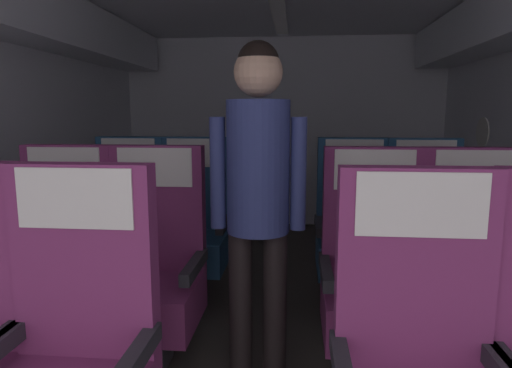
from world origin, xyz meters
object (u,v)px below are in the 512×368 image
(seat_b_right_window, at_px, (373,281))
(seat_c_right_aisle, at_px, (425,236))
(seat_b_left_aisle, at_px, (153,273))
(seat_c_left_window, at_px, (127,229))
(seat_a_left_aisle, at_px, (71,367))
(flight_attendant, at_px, (258,182))
(seat_c_left_aisle, at_px, (193,230))
(seat_c_right_window, at_px, (353,234))
(seat_b_right_aisle, at_px, (475,284))
(seat_b_left_window, at_px, (62,270))

(seat_b_right_window, xyz_separation_m, seat_c_right_aisle, (0.48, 0.85, 0.00))
(seat_b_left_aisle, height_order, seat_c_left_window, same)
(seat_a_left_aisle, xyz_separation_m, flight_attendant, (0.54, 0.68, 0.51))
(seat_a_left_aisle, distance_m, flight_attendant, 1.01)
(seat_c_left_aisle, bearing_deg, seat_c_right_window, 0.32)
(seat_b_right_aisle, bearing_deg, seat_c_right_window, 118.99)
(seat_b_left_aisle, relative_size, flight_attendant, 0.70)
(seat_b_left_window, height_order, seat_c_left_aisle, same)
(seat_c_left_window, bearing_deg, seat_a_left_aisle, -74.09)
(seat_a_left_aisle, relative_size, seat_b_left_aisle, 1.00)
(seat_c_right_window, height_order, flight_attendant, flight_attendant)
(seat_b_right_window, height_order, seat_c_left_aisle, same)
(seat_a_left_aisle, bearing_deg, seat_b_left_aisle, 90.88)
(seat_b_left_window, bearing_deg, seat_b_right_window, -0.12)
(seat_a_left_aisle, distance_m, seat_b_left_aisle, 0.85)
(seat_b_left_window, relative_size, seat_c_left_aisle, 1.00)
(seat_a_left_aisle, bearing_deg, seat_c_left_window, 105.91)
(seat_a_left_aisle, bearing_deg, seat_b_left_window, 120.42)
(seat_a_left_aisle, relative_size, seat_c_left_window, 1.00)
(seat_b_left_aisle, height_order, seat_c_right_aisle, same)
(seat_c_right_aisle, bearing_deg, seat_a_left_aisle, -132.78)
(seat_b_left_window, height_order, seat_b_right_window, same)
(seat_a_left_aisle, bearing_deg, seat_c_right_aisle, 47.22)
(seat_b_left_aisle, bearing_deg, seat_b_right_window, -0.35)
(seat_b_left_window, xyz_separation_m, seat_c_right_aisle, (2.07, 0.85, 0.00))
(seat_a_left_aisle, height_order, flight_attendant, flight_attendant)
(seat_a_left_aisle, height_order, seat_c_right_aisle, same)
(seat_b_right_aisle, distance_m, seat_c_right_aisle, 0.84)
(seat_a_left_aisle, height_order, seat_b_right_window, same)
(seat_c_left_aisle, bearing_deg, seat_c_right_aisle, -0.66)
(seat_b_right_window, xyz_separation_m, flight_attendant, (-0.55, -0.16, 0.51))
(flight_attendant, bearing_deg, seat_b_left_window, 160.04)
(seat_b_left_window, relative_size, seat_c_right_window, 1.00)
(seat_c_right_aisle, xyz_separation_m, seat_c_right_window, (-0.47, 0.02, 0.00))
(seat_b_left_window, distance_m, flight_attendant, 1.17)
(seat_b_left_window, bearing_deg, seat_c_left_window, 89.19)
(seat_b_right_aisle, distance_m, seat_b_right_window, 0.49)
(seat_a_left_aisle, relative_size, seat_b_right_window, 1.00)
(seat_b_left_aisle, distance_m, seat_b_right_aisle, 1.60)
(seat_c_right_window, bearing_deg, seat_b_left_aisle, -142.07)
(seat_c_left_window, bearing_deg, seat_c_right_aisle, -0.29)
(seat_b_left_aisle, relative_size, seat_c_left_window, 1.00)
(seat_b_left_window, xyz_separation_m, seat_c_left_window, (0.01, 0.86, 0.00))
(seat_b_right_aisle, xyz_separation_m, seat_c_right_window, (-0.48, 0.86, 0.00))
(seat_c_right_window, distance_m, flight_attendant, 1.29)
(seat_b_right_aisle, bearing_deg, seat_b_left_window, -179.70)
(seat_b_left_aisle, relative_size, seat_b_right_aisle, 1.00)
(seat_b_left_aisle, xyz_separation_m, seat_c_left_window, (-0.47, 0.86, 0.00))
(seat_c_right_aisle, bearing_deg, seat_b_right_window, -119.28)
(flight_attendant, bearing_deg, seat_c_left_window, 124.30)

